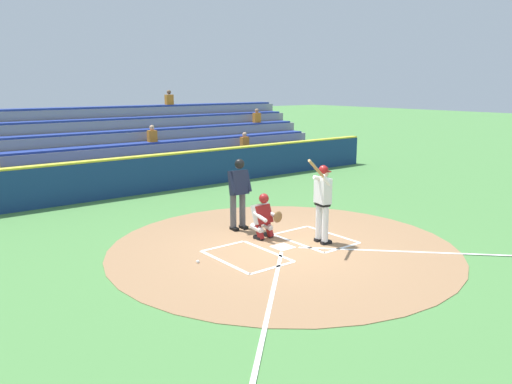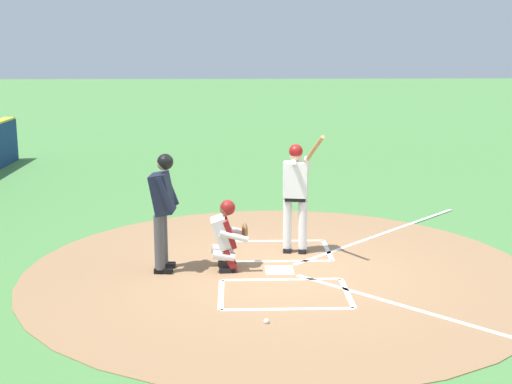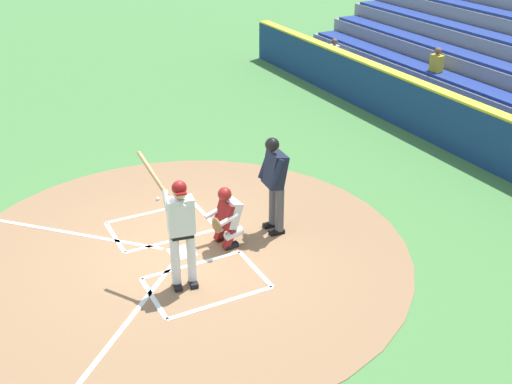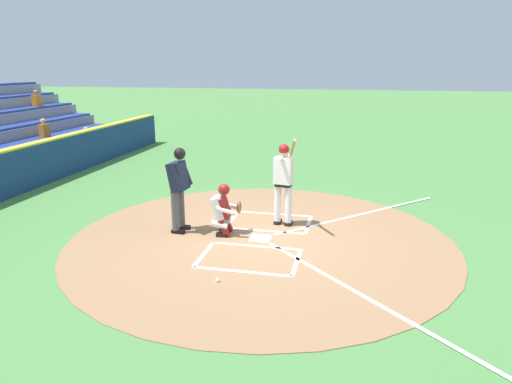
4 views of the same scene
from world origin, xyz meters
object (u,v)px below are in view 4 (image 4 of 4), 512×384
object	(u,v)px
plate_umpire	(179,184)
batter	(284,179)
catcher	(224,208)
baseball	(218,280)

from	to	relation	value
plate_umpire	batter	bearing A→B (deg)	112.09
catcher	baseball	world-z (taller)	catcher
batter	baseball	distance (m)	3.28
catcher	plate_umpire	distance (m)	1.10
batter	catcher	size ratio (longest dim) A/B	1.88
catcher	batter	bearing A→B (deg)	125.74
catcher	baseball	bearing A→B (deg)	13.23
catcher	plate_umpire	xyz separation A→B (m)	(0.04, -0.98, 0.49)
plate_umpire	baseball	distance (m)	2.83
batter	baseball	size ratio (longest dim) A/B	28.76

